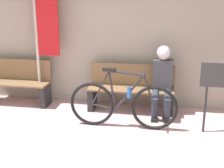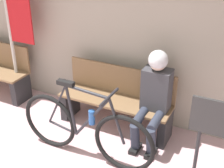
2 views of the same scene
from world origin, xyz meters
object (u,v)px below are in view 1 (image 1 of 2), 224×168
object	(u,v)px
person_seated	(163,77)
banner_pole	(44,31)
park_bench_far	(15,84)
park_bench_near	(131,90)
bicycle	(123,104)

from	to	relation	value
person_seated	banner_pole	world-z (taller)	banner_pole
person_seated	park_bench_far	bearing A→B (deg)	177.96
person_seated	banner_pole	distance (m)	2.25
park_bench_near	person_seated	distance (m)	0.63
bicycle	person_seated	xyz separation A→B (m)	(0.58, 0.65, 0.30)
park_bench_near	banner_pole	distance (m)	1.88
park_bench_far	person_seated	bearing A→B (deg)	-2.04
person_seated	park_bench_far	xyz separation A→B (m)	(-2.76, 0.10, -0.32)
park_bench_near	person_seated	bearing A→B (deg)	-10.55
bicycle	banner_pole	size ratio (longest dim) A/B	0.79
park_bench_far	banner_pole	bearing A→B (deg)	4.23
person_seated	park_bench_far	size ratio (longest dim) A/B	0.90
banner_pole	park_bench_near	bearing A→B (deg)	-1.55
park_bench_near	park_bench_far	distance (m)	2.22
bicycle	park_bench_far	bearing A→B (deg)	161.10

